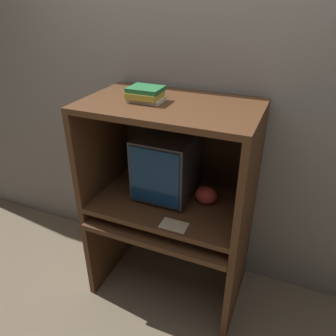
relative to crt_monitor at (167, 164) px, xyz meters
The scene contains 11 objects.
ground_plane 1.08m from the crt_monitor, 82.38° to the right, with size 12.00×12.00×0.00m, color #756651.
wall_back 0.43m from the crt_monitor, 80.18° to the left, with size 6.00×0.06×2.60m.
desk_base 0.59m from the crt_monitor, 65.56° to the right, with size 1.04×0.67×0.67m.
desk_monitor_shelf 0.26m from the crt_monitor, 54.79° to the right, with size 1.04×0.64×0.11m.
hutch_upper 0.23m from the crt_monitor, 35.64° to the right, with size 1.04×0.64×0.67m.
crt_monitor is the anchor object (origin of this frame).
keyboard 0.39m from the crt_monitor, 98.24° to the right, with size 0.47×0.15×0.03m.
mouse 0.45m from the crt_monitor, 38.56° to the right, with size 0.06×0.04×0.03m.
snack_bag 0.33m from the crt_monitor, ahead, with size 0.14×0.11×0.12m.
book_stack 0.51m from the crt_monitor, 129.81° to the right, with size 0.20×0.16×0.08m.
paper_card 0.43m from the crt_monitor, 60.94° to the right, with size 0.16×0.11×0.00m.
Camera 1 is at (0.69, -1.37, 2.02)m, focal length 35.00 mm.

